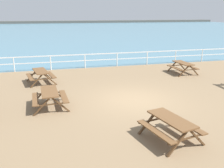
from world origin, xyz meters
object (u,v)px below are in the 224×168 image
object	(u,v)px
picnic_table_far_left	(41,74)
picnic_table_near_right	(183,65)
picnic_table_near_left	(50,95)
picnic_table_seaward	(171,124)

from	to	relation	value
picnic_table_far_left	picnic_table_near_right	bearing A→B (deg)	-101.03
picnic_table_near_left	picnic_table_near_right	world-z (taller)	same
picnic_table_near_left	picnic_table_near_right	bearing A→B (deg)	-68.07
picnic_table_far_left	picnic_table_seaward	distance (m)	9.29
picnic_table_near_right	picnic_table_seaward	bearing A→B (deg)	145.91
picnic_table_near_left	picnic_table_seaward	distance (m)	5.56
picnic_table_near_right	picnic_table_seaward	world-z (taller)	same
picnic_table_near_left	picnic_table_far_left	world-z (taller)	same
picnic_table_near_left	picnic_table_far_left	distance (m)	4.24
picnic_table_seaward	picnic_table_near_right	bearing A→B (deg)	-44.64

